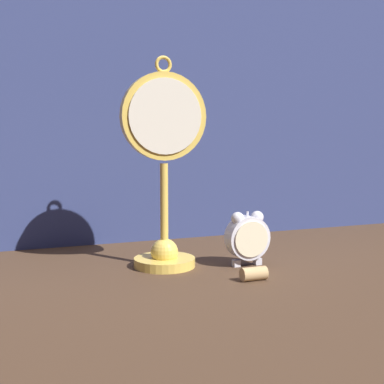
% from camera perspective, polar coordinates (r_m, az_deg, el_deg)
% --- Properties ---
extents(ground_plane, '(4.00, 4.00, 0.00)m').
position_cam_1_polar(ground_plane, '(0.89, 1.87, -8.96)').
color(ground_plane, '#422D1E').
extents(fabric_backdrop_drape, '(1.33, 0.01, 0.61)m').
position_cam_1_polar(fabric_backdrop_drape, '(1.17, -4.40, 9.81)').
color(fabric_backdrop_drape, navy).
rests_on(fabric_backdrop_drape, ground_plane).
extents(pocket_watch_on_stand, '(0.15, 0.11, 0.37)m').
position_cam_1_polar(pocket_watch_on_stand, '(0.93, -2.99, 2.00)').
color(pocket_watch_on_stand, gold).
rests_on(pocket_watch_on_stand, ground_plane).
extents(alarm_clock_twin_bell, '(0.08, 0.03, 0.10)m').
position_cam_1_polar(alarm_clock_twin_bell, '(0.95, 5.94, -4.68)').
color(alarm_clock_twin_bell, silver).
rests_on(alarm_clock_twin_bell, ground_plane).
extents(wine_cork, '(0.04, 0.02, 0.02)m').
position_cam_1_polar(wine_cork, '(0.87, 6.61, -8.65)').
color(wine_cork, tan).
rests_on(wine_cork, ground_plane).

